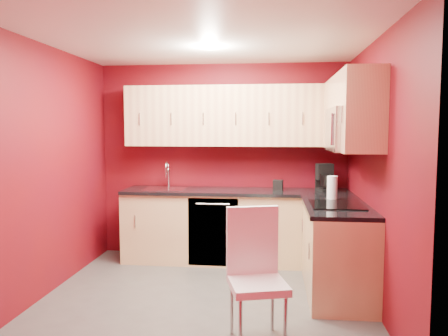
% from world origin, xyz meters
% --- Properties ---
extents(floor, '(3.20, 3.20, 0.00)m').
position_xyz_m(floor, '(0.00, 0.00, 0.00)').
color(floor, '#4B4846').
rests_on(floor, ground).
extents(ceiling, '(3.20, 3.20, 0.00)m').
position_xyz_m(ceiling, '(0.00, 0.00, 2.50)').
color(ceiling, white).
rests_on(ceiling, wall_back).
extents(wall_back, '(3.20, 0.00, 3.20)m').
position_xyz_m(wall_back, '(0.00, 1.50, 1.25)').
color(wall_back, '#5E080C').
rests_on(wall_back, floor).
extents(wall_front, '(3.20, 0.00, 3.20)m').
position_xyz_m(wall_front, '(0.00, -1.50, 1.25)').
color(wall_front, '#5E080C').
rests_on(wall_front, floor).
extents(wall_left, '(0.00, 3.00, 3.00)m').
position_xyz_m(wall_left, '(-1.60, 0.00, 1.25)').
color(wall_left, '#5E080C').
rests_on(wall_left, floor).
extents(wall_right, '(0.00, 3.00, 3.00)m').
position_xyz_m(wall_right, '(1.60, 0.00, 1.25)').
color(wall_right, '#5E080C').
rests_on(wall_right, floor).
extents(base_cabinets_back, '(2.80, 0.60, 0.87)m').
position_xyz_m(base_cabinets_back, '(0.20, 1.20, 0.43)').
color(base_cabinets_back, '#E9CA85').
rests_on(base_cabinets_back, floor).
extents(base_cabinets_right, '(0.60, 1.30, 0.87)m').
position_xyz_m(base_cabinets_right, '(1.30, 0.25, 0.43)').
color(base_cabinets_right, '#E9CA85').
rests_on(base_cabinets_right, floor).
extents(countertop_back, '(2.80, 0.63, 0.04)m').
position_xyz_m(countertop_back, '(0.20, 1.19, 0.89)').
color(countertop_back, black).
rests_on(countertop_back, base_cabinets_back).
extents(countertop_right, '(0.63, 1.27, 0.04)m').
position_xyz_m(countertop_right, '(1.29, 0.23, 0.89)').
color(countertop_right, black).
rests_on(countertop_right, base_cabinets_right).
extents(upper_cabinets_back, '(2.80, 0.35, 0.75)m').
position_xyz_m(upper_cabinets_back, '(0.20, 1.32, 1.83)').
color(upper_cabinets_back, '#E7BB83').
rests_on(upper_cabinets_back, wall_back).
extents(upper_cabinets_right, '(0.35, 1.55, 0.75)m').
position_xyz_m(upper_cabinets_right, '(1.42, 0.44, 1.89)').
color(upper_cabinets_right, '#E7BB83').
rests_on(upper_cabinets_right, wall_right).
extents(microwave, '(0.42, 0.76, 0.42)m').
position_xyz_m(microwave, '(1.39, 0.20, 1.66)').
color(microwave, silver).
rests_on(microwave, upper_cabinets_right).
extents(cooktop, '(0.50, 0.55, 0.01)m').
position_xyz_m(cooktop, '(1.28, 0.20, 0.92)').
color(cooktop, black).
rests_on(cooktop, countertop_right).
extents(sink, '(0.52, 0.42, 0.35)m').
position_xyz_m(sink, '(-0.70, 1.20, 0.94)').
color(sink, silver).
rests_on(sink, countertop_back).
extents(dishwasher_front, '(0.60, 0.02, 0.82)m').
position_xyz_m(dishwasher_front, '(-0.05, 0.91, 0.43)').
color(dishwasher_front, black).
rests_on(dishwasher_front, base_cabinets_back).
extents(downlight, '(0.20, 0.20, 0.01)m').
position_xyz_m(downlight, '(0.00, 0.30, 2.48)').
color(downlight, white).
rests_on(downlight, ceiling).
extents(coffee_maker, '(0.26, 0.31, 0.33)m').
position_xyz_m(coffee_maker, '(1.30, 1.19, 1.08)').
color(coffee_maker, black).
rests_on(coffee_maker, countertop_back).
extents(napkin_holder, '(0.13, 0.13, 0.13)m').
position_xyz_m(napkin_holder, '(0.72, 1.21, 0.97)').
color(napkin_holder, black).
rests_on(napkin_holder, countertop_back).
extents(paper_towel, '(0.17, 0.17, 0.25)m').
position_xyz_m(paper_towel, '(1.28, 0.54, 1.04)').
color(paper_towel, white).
rests_on(paper_towel, countertop_right).
extents(dining_chair, '(0.52, 0.54, 1.04)m').
position_xyz_m(dining_chair, '(0.54, -0.87, 0.52)').
color(dining_chair, white).
rests_on(dining_chair, floor).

